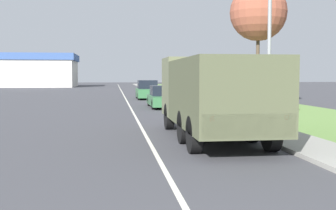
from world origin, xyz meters
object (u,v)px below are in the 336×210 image
car_second_ahead (147,91)px  lamp_post (264,21)px  military_truck (212,92)px  car_nearest_ahead (163,98)px

car_second_ahead → lamp_post: (2.60, -22.36, 3.39)m
military_truck → lamp_post: size_ratio=1.15×
military_truck → car_second_ahead: (-0.20, 24.12, -0.80)m
car_nearest_ahead → lamp_post: bearing=-78.8°
military_truck → car_second_ahead: military_truck is taller
military_truck → car_nearest_ahead: 13.94m
military_truck → car_nearest_ahead: bearing=90.0°
car_second_ahead → military_truck: bearing=-89.5°
military_truck → car_nearest_ahead: military_truck is taller
car_second_ahead → lamp_post: size_ratio=0.63×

